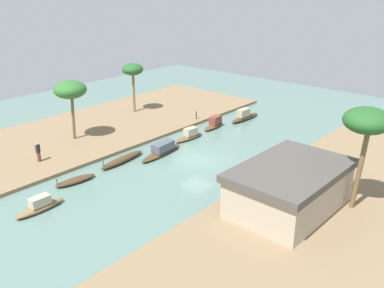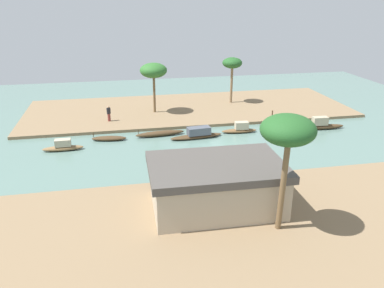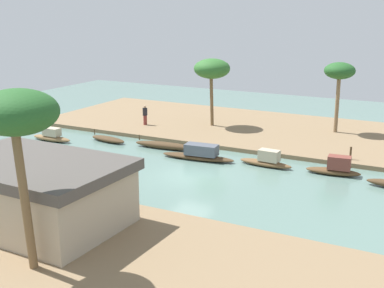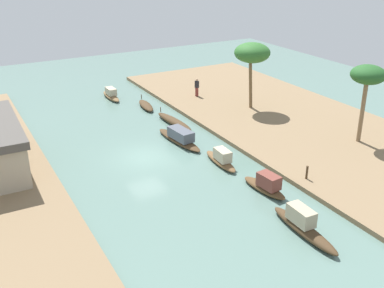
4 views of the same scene
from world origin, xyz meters
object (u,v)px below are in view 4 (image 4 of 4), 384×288
object	(u,v)px
sampan_downstream_large	(221,159)
sampan_upstream_small	(266,185)
sampan_with_red_awning	(111,95)
sampan_open_hull	(174,122)
sampan_with_tall_canopy	(303,225)
person_on_near_bank	(197,88)
palm_tree_left_far	(252,53)
palm_tree_left_near	(368,77)
sampan_near_left_bank	(146,106)
sampan_midstream	(180,137)
mooring_post	(307,172)

from	to	relation	value
sampan_downstream_large	sampan_upstream_small	world-z (taller)	sampan_upstream_small
sampan_with_red_awning	sampan_open_hull	bearing A→B (deg)	-167.37
sampan_downstream_large	sampan_upstream_small	xyz separation A→B (m)	(-4.48, -0.34, 0.05)
sampan_with_tall_canopy	sampan_with_red_awning	world-z (taller)	sampan_with_tall_canopy
sampan_upstream_small	person_on_near_bank	bearing A→B (deg)	-22.59
sampan_downstream_large	sampan_with_red_awning	world-z (taller)	sampan_downstream_large
sampan_upstream_small	sampan_open_hull	world-z (taller)	sampan_upstream_small
palm_tree_left_far	palm_tree_left_near	bearing A→B (deg)	-165.69
sampan_near_left_bank	sampan_with_red_awning	world-z (taller)	sampan_with_red_awning
person_on_near_bank	palm_tree_left_far	xyz separation A→B (m)	(-5.33, -2.41, 4.14)
sampan_downstream_large	sampan_with_tall_canopy	size ratio (longest dim) A/B	0.76
sampan_upstream_small	person_on_near_bank	size ratio (longest dim) A/B	2.01
sampan_open_hull	palm_tree_left_near	distance (m)	15.35
sampan_upstream_small	sampan_midstream	xyz separation A→B (m)	(9.16, 1.07, -0.03)
sampan_upstream_small	sampan_with_red_awning	world-z (taller)	sampan_upstream_small
sampan_with_red_awning	palm_tree_left_far	xyz separation A→B (m)	(-9.53, -9.65, 4.85)
sampan_downstream_large	sampan_near_left_bank	bearing A→B (deg)	1.75
sampan_downstream_large	sampan_with_tall_canopy	world-z (taller)	sampan_with_tall_canopy
sampan_downstream_large	palm_tree_left_near	size ratio (longest dim) A/B	0.65
mooring_post	sampan_open_hull	bearing A→B (deg)	11.22
sampan_downstream_large	sampan_open_hull	size ratio (longest dim) A/B	0.74
sampan_upstream_small	sampan_midstream	bearing A→B (deg)	0.83
sampan_midstream	palm_tree_left_far	xyz separation A→B (m)	(3.28, -8.83, 4.80)
person_on_near_bank	sampan_downstream_large	bearing A→B (deg)	-47.33
sampan_downstream_large	sampan_with_red_awning	bearing A→B (deg)	8.16
sampan_midstream	palm_tree_left_far	bearing A→B (deg)	-75.47
person_on_near_bank	palm_tree_left_near	distance (m)	16.80
person_on_near_bank	sampan_open_hull	bearing A→B (deg)	-69.34
sampan_with_red_awning	palm_tree_left_far	distance (m)	14.40
sampan_with_red_awning	sampan_with_tall_canopy	bearing A→B (deg)	-178.68
sampan_open_hull	palm_tree_left_near	world-z (taller)	palm_tree_left_near
sampan_near_left_bank	sampan_upstream_small	world-z (taller)	sampan_upstream_small
sampan_with_red_awning	person_on_near_bank	bearing A→B (deg)	-120.82
sampan_upstream_small	sampan_downstream_large	bearing A→B (deg)	-1.49
sampan_midstream	palm_tree_left_near	distance (m)	14.18
sampan_with_tall_canopy	palm_tree_left_near	xyz separation A→B (m)	(6.64, -11.33, 4.78)
palm_tree_left_far	sampan_near_left_bank	bearing A→B (deg)	55.36
sampan_open_hull	person_on_near_bank	xyz separation A→B (m)	(5.03, -5.06, 0.84)
sampan_downstream_large	person_on_near_bank	xyz separation A→B (m)	(13.29, -5.69, 0.68)
palm_tree_left_near	palm_tree_left_far	size ratio (longest dim) A/B	0.99
sampan_upstream_small	palm_tree_left_far	bearing A→B (deg)	-37.79
sampan_with_tall_canopy	sampan_with_red_awning	distance (m)	26.34
palm_tree_left_far	sampan_midstream	bearing A→B (deg)	110.39
sampan_near_left_bank	sampan_open_hull	xyz separation A→B (m)	(-5.08, -0.32, 0.05)
sampan_with_tall_canopy	sampan_open_hull	world-z (taller)	sampan_with_tall_canopy
sampan_midstream	sampan_upstream_small	bearing A→B (deg)	-179.19
sampan_near_left_bank	sampan_with_tall_canopy	xyz separation A→B (m)	(-22.17, 0.96, 0.27)
sampan_midstream	sampan_open_hull	bearing A→B (deg)	-26.69
sampan_upstream_small	sampan_with_tall_canopy	distance (m)	4.46
mooring_post	palm_tree_left_near	size ratio (longest dim) A/B	0.15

